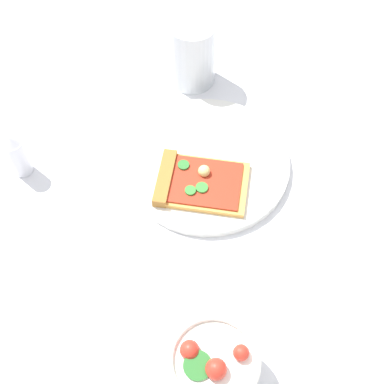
{
  "coord_description": "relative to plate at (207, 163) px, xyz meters",
  "views": [
    {
      "loc": [
        0.34,
        0.2,
        0.63
      ],
      "look_at": [
        0.03,
        -0.04,
        0.03
      ],
      "focal_mm": 47.89,
      "sensor_mm": 36.0,
      "label": 1
    }
  ],
  "objects": [
    {
      "name": "ground_plane",
      "position": [
        0.04,
        0.06,
        -0.01
      ],
      "size": [
        2.4,
        2.4,
        0.0
      ],
      "primitive_type": "plane",
      "color": "silver",
      "rests_on": "ground"
    },
    {
      "name": "plate",
      "position": [
        0.0,
        0.0,
        0.0
      ],
      "size": [
        0.25,
        0.25,
        0.01
      ],
      "primitive_type": "cylinder",
      "color": "white",
      "rests_on": "ground_plane"
    },
    {
      "name": "pizza_slice_main",
      "position": [
        0.05,
        0.01,
        0.01
      ],
      "size": [
        0.14,
        0.16,
        0.02
      ],
      "color": "gold",
      "rests_on": "plate"
    },
    {
      "name": "salad_bowl",
      "position": [
        0.24,
        0.19,
        0.03
      ],
      "size": [
        0.1,
        0.1,
        0.08
      ],
      "color": "white",
      "rests_on": "ground_plane"
    },
    {
      "name": "soda_glass",
      "position": [
        -0.13,
        -0.13,
        0.05
      ],
      "size": [
        0.08,
        0.08,
        0.11
      ],
      "color": "silver",
      "rests_on": "ground_plane"
    },
    {
      "name": "paper_napkin",
      "position": [
        0.05,
        0.27,
        -0.01
      ],
      "size": [
        0.14,
        0.16,
        0.0
      ],
      "primitive_type": "cube",
      "rotation": [
        0.0,
        0.0,
        0.23
      ],
      "color": "white",
      "rests_on": "ground_plane"
    },
    {
      "name": "pepper_shaker",
      "position": [
        0.18,
        -0.21,
        0.03
      ],
      "size": [
        0.03,
        0.03,
        0.08
      ],
      "color": "silver",
      "rests_on": "ground_plane"
    }
  ]
}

